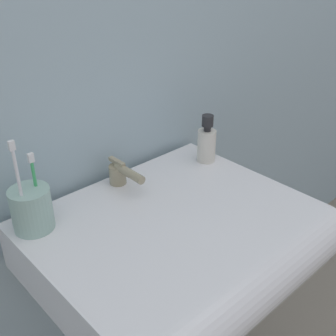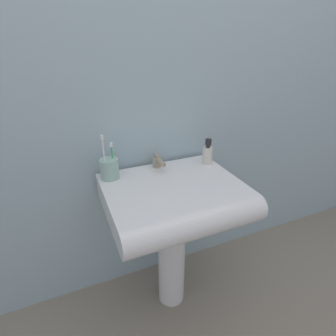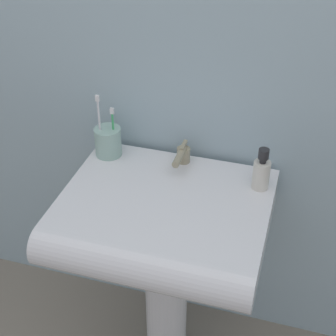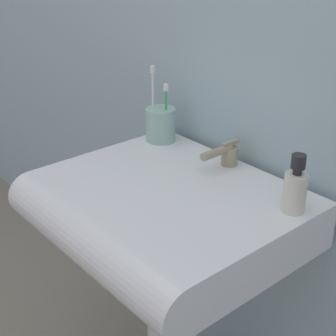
# 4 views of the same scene
# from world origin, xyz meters

# --- Properties ---
(wall_back) EXTENTS (5.00, 0.05, 2.40)m
(wall_back) POSITION_xyz_m (0.00, 0.28, 1.20)
(wall_back) COLOR #9EB7C1
(wall_back) RESTS_ON ground
(sink_pedestal) EXTENTS (0.14, 0.14, 0.64)m
(sink_pedestal) POSITION_xyz_m (0.00, 0.00, 0.32)
(sink_pedestal) COLOR white
(sink_pedestal) RESTS_ON ground
(sink_basin) EXTENTS (0.62, 0.53, 0.12)m
(sink_basin) POSITION_xyz_m (0.00, -0.05, 0.70)
(sink_basin) COLOR white
(sink_basin) RESTS_ON sink_pedestal
(faucet) EXTENTS (0.04, 0.13, 0.07)m
(faucet) POSITION_xyz_m (0.00, 0.18, 0.79)
(faucet) COLOR tan
(faucet) RESTS_ON sink_basin
(toothbrush_cup) EXTENTS (0.09, 0.09, 0.22)m
(toothbrush_cup) POSITION_xyz_m (-0.25, 0.17, 0.81)
(toothbrush_cup) COLOR #99BFB2
(toothbrush_cup) RESTS_ON sink_basin
(soap_bottle) EXTENTS (0.05, 0.05, 0.14)m
(soap_bottle) POSITION_xyz_m (0.26, 0.13, 0.81)
(soap_bottle) COLOR silver
(soap_bottle) RESTS_ON sink_basin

